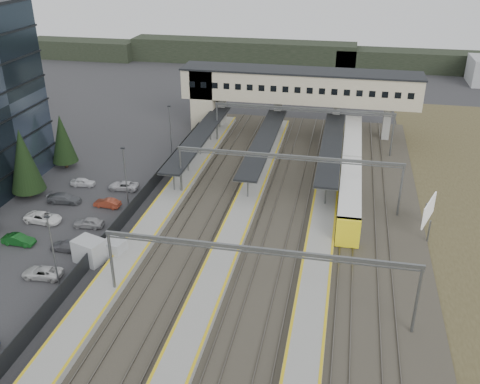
% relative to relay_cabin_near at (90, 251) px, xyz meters
% --- Properties ---
extents(ground, '(220.00, 220.00, 0.00)m').
position_rel_relay_cabin_near_xyz_m(ground, '(6.99, 3.01, -1.30)').
color(ground, '#2B2B2D').
rests_on(ground, ground).
extents(car_park, '(10.51, 44.61, 1.29)m').
position_rel_relay_cabin_near_xyz_m(car_park, '(-6.46, -3.42, -0.70)').
color(car_park, silver).
rests_on(car_park, ground).
extents(lampposts, '(0.50, 53.25, 8.07)m').
position_rel_relay_cabin_near_xyz_m(lampposts, '(-1.01, 4.26, 3.03)').
color(lampposts, slate).
rests_on(lampposts, ground).
extents(fence, '(0.08, 90.00, 2.00)m').
position_rel_relay_cabin_near_xyz_m(fence, '(0.49, 8.01, -0.30)').
color(fence, '#26282B').
rests_on(fence, ground).
extents(relay_cabin_near, '(3.70, 3.17, 2.60)m').
position_rel_relay_cabin_near_xyz_m(relay_cabin_near, '(0.00, 0.00, 0.00)').
color(relay_cabin_near, '#A2A5A8').
rests_on(relay_cabin_near, ground).
extents(relay_cabin_far, '(2.69, 2.42, 2.09)m').
position_rel_relay_cabin_near_xyz_m(relay_cabin_far, '(2.31, 1.25, -0.26)').
color(relay_cabin_far, '#A2A5A8').
rests_on(relay_cabin_far, ground).
extents(rail_corridor, '(34.00, 90.00, 0.92)m').
position_rel_relay_cabin_near_xyz_m(rail_corridor, '(16.33, 8.01, -1.01)').
color(rail_corridor, '#373129').
rests_on(rail_corridor, ground).
extents(canopies, '(23.10, 30.00, 3.28)m').
position_rel_relay_cabin_near_xyz_m(canopies, '(13.99, 30.01, 2.62)').
color(canopies, black).
rests_on(canopies, ground).
extents(footbridge, '(40.40, 6.40, 11.20)m').
position_rel_relay_cabin_near_xyz_m(footbridge, '(14.69, 45.01, 6.63)').
color(footbridge, '#BFB392').
rests_on(footbridge, ground).
extents(gantries, '(28.40, 62.28, 7.17)m').
position_rel_relay_cabin_near_xyz_m(gantries, '(18.99, 6.01, 4.69)').
color(gantries, slate).
rests_on(gantries, ground).
extents(train, '(2.71, 37.65, 3.41)m').
position_rel_relay_cabin_near_xyz_m(train, '(26.99, 26.52, 0.64)').
color(train, white).
rests_on(train, ground).
extents(billboard, '(1.94, 5.04, 4.38)m').
position_rel_relay_cabin_near_xyz_m(billboard, '(36.01, 13.48, 1.59)').
color(billboard, slate).
rests_on(billboard, ground).
extents(treeline_far, '(170.00, 19.00, 7.00)m').
position_rel_relay_cabin_near_xyz_m(treeline_far, '(30.80, 95.29, 1.65)').
color(treeline_far, black).
rests_on(treeline_far, ground).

